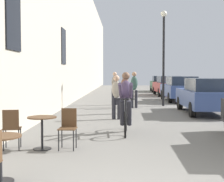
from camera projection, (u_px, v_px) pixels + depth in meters
name	position (u px, v px, depth m)	size (l,w,h in m)	color
building_facade_left	(64.00, 20.00, 17.14)	(0.54, 68.00, 9.05)	#B7AD99
cafe_table_near	(0.00, 149.00, 4.90)	(0.64, 0.64, 0.72)	black
cafe_table_mid	(42.00, 126.00, 7.07)	(0.64, 0.64, 0.72)	black
cafe_chair_mid_toward_street	(68.00, 125.00, 7.13)	(0.39, 0.39, 0.89)	black
cafe_chair_mid_toward_wall	(12.00, 126.00, 7.01)	(0.44, 0.44, 0.89)	black
cyclist_on_bicycle	(126.00, 104.00, 9.04)	(0.52, 1.76, 1.74)	black
pedestrian_near	(116.00, 95.00, 11.78)	(0.35, 0.26, 1.61)	#26262D
pedestrian_mid	(125.00, 90.00, 13.44)	(0.38, 0.29, 1.73)	#26262D
pedestrian_far	(134.00, 88.00, 15.69)	(0.36, 0.27, 1.77)	#26262D
pedestrian_furthest	(115.00, 86.00, 17.23)	(0.37, 0.28, 1.77)	#26262D
street_lamp	(164.00, 46.00, 16.57)	(0.32, 0.32, 4.90)	black
parked_car_second	(205.00, 95.00, 13.47)	(1.80, 4.19, 1.48)	#384C84
parked_car_third	(180.00, 88.00, 19.58)	(1.86, 4.29, 1.52)	#384C84
parked_car_fourth	(167.00, 85.00, 24.92)	(1.89, 4.29, 1.51)	maroon
parked_car_fifth	(160.00, 83.00, 30.39)	(1.88, 4.23, 1.48)	#23512D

